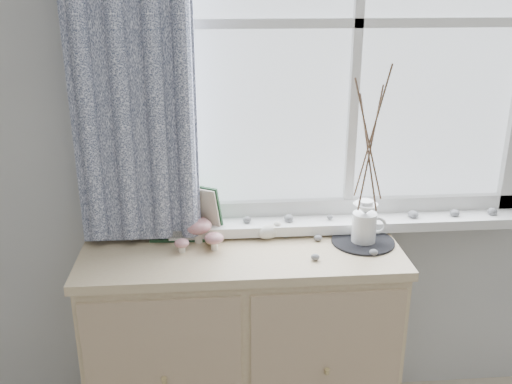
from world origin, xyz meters
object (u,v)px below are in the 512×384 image
sideboard (243,347)px  twig_pitcher (370,141)px  toadstool_cluster (200,231)px  botanical_book (185,214)px

sideboard → twig_pitcher: twig_pitcher is taller
sideboard → toadstool_cluster: bearing=156.9°
twig_pitcher → botanical_book: bearing=-173.3°
botanical_book → twig_pitcher: bearing=-3.1°
toadstool_cluster → botanical_book: bearing=139.2°
sideboard → botanical_book: 0.58m
sideboard → twig_pitcher: 0.95m
sideboard → botanical_book: bearing=151.6°
botanical_book → toadstool_cluster: botanical_book is taller
sideboard → toadstool_cluster: size_ratio=6.53×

